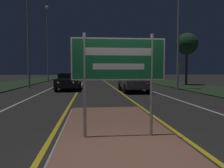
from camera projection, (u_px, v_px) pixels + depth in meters
The scene contains 21 objects.
ground_plane at pixel (127, 160), 3.96m from camera, with size 160.00×160.00×0.00m, color #282623.
median_island at pixel (119, 139), 5.08m from camera, with size 2.83×8.15×0.10m.
verge_left at pixel (5, 86), 22.86m from camera, with size 5.00×100.00×0.08m.
verge_right at pixel (180, 84), 24.77m from camera, with size 5.00×100.00×0.08m.
centre_line_yellow_left at pixel (83, 83), 28.62m from camera, with size 0.12×70.00×0.01m.
centre_line_yellow_right at pixel (107, 83), 28.94m from camera, with size 0.12×70.00×0.01m.
lane_line_white_left at pixel (63, 83), 28.36m from camera, with size 0.12×70.00×0.01m.
lane_line_white_right at pixel (126, 83), 29.20m from camera, with size 0.12×70.00×0.01m.
edge_line_white_left at pixel (39, 83), 28.05m from camera, with size 0.10×70.00×0.01m.
edge_line_white_right at pixel (148, 82), 29.51m from camera, with size 0.10×70.00×0.01m.
highway_sign at pixel (119, 64), 4.97m from camera, with size 2.15×0.07×2.37m.
streetlight_left_near at pixel (28, 5), 19.53m from camera, with size 0.58×0.58×11.43m.
streetlight_left_far at pixel (47, 37), 29.71m from camera, with size 0.46×0.46×10.35m.
streetlight_right_near at pixel (179, 18), 18.01m from camera, with size 0.53×0.53×9.22m.
car_receding_0 at pixel (133, 82), 16.63m from camera, with size 1.85×4.54×1.42m.
car_receding_1 at pixel (138, 77), 28.44m from camera, with size 2.03×4.40×1.34m.
car_receding_2 at pixel (131, 76), 35.53m from camera, with size 1.93×4.53×1.35m.
car_receding_3 at pixel (123, 75), 43.85m from camera, with size 1.97×4.40×1.40m.
car_approaching_0 at pixel (69, 81), 18.34m from camera, with size 1.93×4.65×1.40m.
warning_sign at pixel (179, 71), 23.54m from camera, with size 0.60×0.06×2.39m.
roadside_palm_right at pixel (187, 44), 23.30m from camera, with size 2.30×2.30×5.54m.
Camera 1 is at (-0.66, -3.82, 1.63)m, focal length 35.00 mm.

